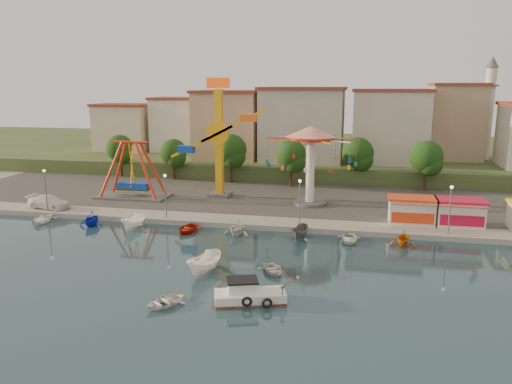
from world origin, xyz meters
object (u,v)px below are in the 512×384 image
(rowboat_a, at_px, (273,269))
(skiff, at_px, (205,264))
(wave_swinger, at_px, (311,148))
(van, at_px, (49,202))
(kamikaze_tower, at_px, (222,143))
(cabin_motorboat, at_px, (248,295))
(pirate_ship_ride, at_px, (132,171))

(rowboat_a, distance_m, skiff, 6.02)
(skiff, bearing_deg, wave_swinger, 91.74)
(wave_swinger, height_order, van, wave_swinger)
(kamikaze_tower, xyz_separation_m, wave_swinger, (12.51, -1.86, -0.12))
(kamikaze_tower, bearing_deg, rowboat_a, -65.22)
(kamikaze_tower, xyz_separation_m, cabin_motorboat, (11.03, -31.82, -7.81))
(skiff, bearing_deg, van, 165.00)
(wave_swinger, bearing_deg, rowboat_a, -91.71)
(wave_swinger, distance_m, skiff, 26.88)
(van, bearing_deg, kamikaze_tower, -53.71)
(pirate_ship_ride, relative_size, cabin_motorboat, 1.74)
(rowboat_a, height_order, skiff, skiff)
(wave_swinger, bearing_deg, skiff, -104.68)
(pirate_ship_ride, bearing_deg, wave_swinger, 2.24)
(pirate_ship_ride, height_order, rowboat_a, pirate_ship_ride)
(wave_swinger, height_order, skiff, wave_swinger)
(cabin_motorboat, xyz_separation_m, van, (-31.12, 20.85, 0.92))
(pirate_ship_ride, distance_m, van, 11.68)
(skiff, height_order, van, van)
(cabin_motorboat, bearing_deg, wave_swinger, 68.54)
(wave_swinger, bearing_deg, van, -164.39)
(wave_swinger, relative_size, skiff, 2.55)
(wave_swinger, distance_m, van, 34.52)
(rowboat_a, xyz_separation_m, skiff, (-5.85, -1.32, 0.56))
(skiff, relative_size, van, 0.80)
(kamikaze_tower, distance_m, van, 23.91)
(pirate_ship_ride, bearing_deg, rowboat_a, -43.38)
(pirate_ship_ride, height_order, cabin_motorboat, pirate_ship_ride)
(cabin_motorboat, bearing_deg, skiff, 117.16)
(pirate_ship_ride, xyz_separation_m, skiff, (18.21, -24.06, -3.51))
(rowboat_a, bearing_deg, kamikaze_tower, 84.24)
(kamikaze_tower, height_order, van, kamikaze_tower)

